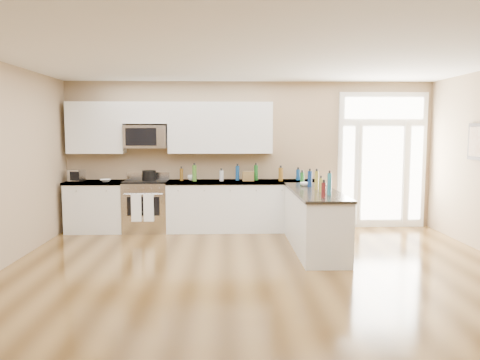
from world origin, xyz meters
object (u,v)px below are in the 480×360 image
(kitchen_range, at_px, (146,206))
(toaster_oven, at_px, (76,175))
(stockpot, at_px, (149,175))
(peninsula_cabinet, at_px, (314,222))

(kitchen_range, distance_m, toaster_oven, 1.39)
(kitchen_range, xyz_separation_m, stockpot, (0.05, 0.05, 0.57))
(stockpot, bearing_deg, peninsula_cabinet, -27.93)
(toaster_oven, bearing_deg, peninsula_cabinet, 2.53)
(peninsula_cabinet, distance_m, kitchen_range, 3.22)
(peninsula_cabinet, distance_m, toaster_oven, 4.44)
(toaster_oven, bearing_deg, kitchen_range, 21.87)
(peninsula_cabinet, xyz_separation_m, toaster_oven, (-4.15, 1.45, 0.61))
(kitchen_range, relative_size, toaster_oven, 4.24)
(kitchen_range, bearing_deg, toaster_oven, -179.88)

